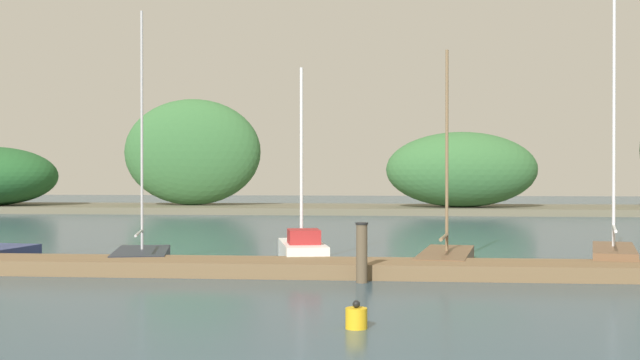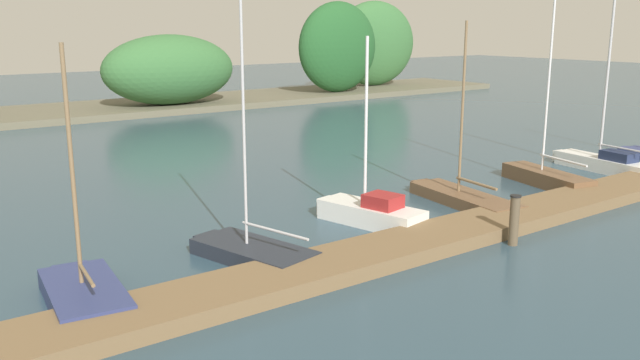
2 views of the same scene
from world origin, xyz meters
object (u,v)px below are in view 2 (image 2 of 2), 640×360
at_px(sailboat_4, 461,196).
at_px(sailboat_5, 544,176).
at_px(sailboat_1, 83,291).
at_px(sailboat_2, 250,249).
at_px(sailboat_3, 369,211).
at_px(mooring_piling_1, 514,220).
at_px(sailboat_6, 604,161).

bearing_deg(sailboat_4, sailboat_5, -82.24).
height_order(sailboat_1, sailboat_5, sailboat_5).
xyz_separation_m(sailboat_2, sailboat_3, (4.21, 0.50, 0.13)).
height_order(sailboat_1, mooring_piling_1, sailboat_1).
distance_m(sailboat_6, mooring_piling_1, 10.62).
relative_size(sailboat_1, sailboat_6, 0.79).
bearing_deg(sailboat_4, sailboat_2, 101.61).
relative_size(sailboat_2, sailboat_4, 1.19).
height_order(sailboat_2, mooring_piling_1, sailboat_2).
relative_size(sailboat_2, sailboat_5, 0.95).
xyz_separation_m(sailboat_2, mooring_piling_1, (5.97, -3.12, 0.42)).
distance_m(sailboat_5, sailboat_6, 3.74).
relative_size(sailboat_1, sailboat_5, 0.74).
height_order(sailboat_1, sailboat_4, sailboat_4).
relative_size(sailboat_3, sailboat_6, 0.79).
relative_size(sailboat_1, sailboat_3, 1.00).
distance_m(sailboat_1, sailboat_2, 4.07).
bearing_deg(mooring_piling_1, sailboat_5, 29.61).
distance_m(sailboat_1, sailboat_3, 8.31).
bearing_deg(sailboat_3, sailboat_6, -102.75).
relative_size(sailboat_5, mooring_piling_1, 5.33).
bearing_deg(sailboat_4, sailboat_1, 101.64).
xyz_separation_m(sailboat_1, mooring_piling_1, (10.03, -2.88, 0.41)).
distance_m(sailboat_2, sailboat_6, 15.98).
distance_m(sailboat_2, sailboat_5, 12.24).
bearing_deg(sailboat_1, sailboat_6, -80.95).
bearing_deg(sailboat_3, sailboat_2, 84.44).
relative_size(sailboat_4, sailboat_6, 0.85).
relative_size(sailboat_1, sailboat_2, 0.78).
height_order(sailboat_3, mooring_piling_1, sailboat_3).
xyz_separation_m(sailboat_3, sailboat_5, (8.02, -0.07, -0.04)).
bearing_deg(mooring_piling_1, sailboat_3, 115.84).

